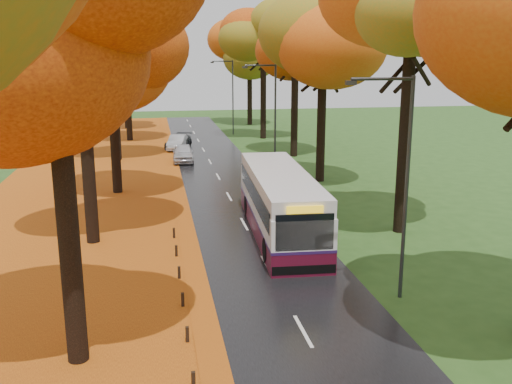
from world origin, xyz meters
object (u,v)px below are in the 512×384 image
object	(u,v)px
bus	(280,201)
car_silver	(178,142)
streetlamp_mid	(272,111)
car_white	(183,153)
car_dark	(179,141)
streetlamp_far	(231,91)
streetlamp_near	(401,172)

from	to	relation	value
bus	car_silver	xyz separation A→B (m)	(-3.83, 26.39, -0.95)
streetlamp_mid	car_white	xyz separation A→B (m)	(-6.09, 6.40, -3.97)
car_white	streetlamp_mid	bearing A→B (deg)	-44.16
car_dark	streetlamp_mid	bearing A→B (deg)	-45.65
bus	car_silver	size ratio (longest dim) A/B	2.94
streetlamp_far	bus	bearing A→B (deg)	-93.90
streetlamp_far	car_dark	bearing A→B (deg)	-125.89
bus	car_white	bearing A→B (deg)	103.24
streetlamp_near	car_silver	size ratio (longest dim) A/B	1.99
streetlamp_far	car_dark	size ratio (longest dim) A/B	1.88
streetlamp_far	bus	xyz separation A→B (m)	(-2.44, -35.79, -3.06)
car_dark	bus	bearing A→B (deg)	-62.37
car_white	car_dark	world-z (taller)	car_white
streetlamp_mid	car_silver	bearing A→B (deg)	116.47
streetlamp_mid	car_white	bearing A→B (deg)	133.59
bus	car_dark	distance (m)	27.57
streetlamp_near	car_dark	bearing A→B (deg)	99.81
car_silver	car_dark	distance (m)	0.92
streetlamp_far	bus	world-z (taller)	streetlamp_far
car_dark	car_white	bearing A→B (deg)	-69.70
streetlamp_mid	streetlamp_far	bearing A→B (deg)	90.00
streetlamp_near	car_dark	size ratio (longest dim) A/B	1.88
streetlamp_far	bus	distance (m)	36.00
streetlamp_mid	car_dark	distance (m)	15.39
bus	car_white	size ratio (longest dim) A/B	2.85
streetlamp_near	car_white	bearing A→B (deg)	102.11
streetlamp_far	car_silver	xyz separation A→B (m)	(-6.28, -9.40, -4.01)
car_white	streetlamp_far	bearing A→B (deg)	70.91
car_silver	streetlamp_mid	bearing A→B (deg)	-50.96
streetlamp_near	bus	xyz separation A→B (m)	(-2.44, 8.21, -3.06)
car_silver	streetlamp_far	bearing A→B (deg)	68.83
bus	car_dark	world-z (taller)	bus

